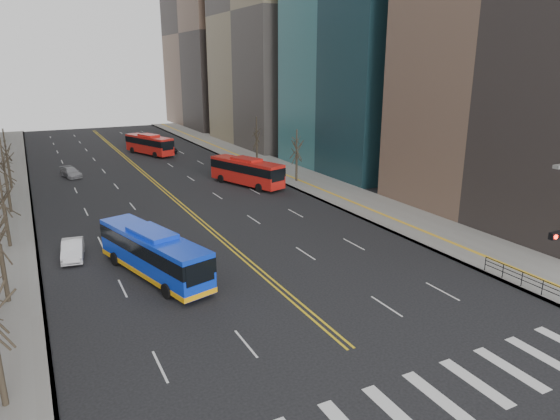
% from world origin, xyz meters
% --- Properties ---
extents(ground, '(220.00, 220.00, 0.00)m').
position_xyz_m(ground, '(0.00, 0.00, 0.00)').
color(ground, black).
extents(sidewalk_right, '(7.00, 130.00, 0.15)m').
position_xyz_m(sidewalk_right, '(17.50, 45.00, 0.07)').
color(sidewalk_right, gray).
rests_on(sidewalk_right, ground).
extents(sidewalk_left, '(5.00, 130.00, 0.15)m').
position_xyz_m(sidewalk_left, '(-16.50, 45.00, 0.07)').
color(sidewalk_left, gray).
rests_on(sidewalk_left, ground).
extents(crosswalk, '(26.70, 4.00, 0.01)m').
position_xyz_m(crosswalk, '(0.00, 0.00, 0.01)').
color(crosswalk, silver).
rests_on(crosswalk, ground).
extents(centerline, '(0.55, 100.00, 0.01)m').
position_xyz_m(centerline, '(0.00, 55.00, 0.01)').
color(centerline, gold).
rests_on(centerline, ground).
extents(pedestrian_railing, '(0.06, 6.06, 1.02)m').
position_xyz_m(pedestrian_railing, '(14.30, 6.00, 0.82)').
color(pedestrian_railing, black).
rests_on(pedestrian_railing, sidewalk_right).
extents(street_trees, '(35.20, 47.20, 7.60)m').
position_xyz_m(street_trees, '(-7.18, 34.55, 4.87)').
color(street_trees, '#2B231A').
rests_on(street_trees, ground).
extents(blue_bus, '(5.49, 11.77, 3.37)m').
position_xyz_m(blue_bus, '(-6.87, 19.09, 1.77)').
color(blue_bus, '#0E35D3').
rests_on(blue_bus, ground).
extents(red_bus_near, '(5.87, 10.97, 3.42)m').
position_xyz_m(red_bus_near, '(9.69, 41.15, 1.90)').
color(red_bus_near, red).
rests_on(red_bus_near, ground).
extents(red_bus_far, '(5.85, 10.66, 3.34)m').
position_xyz_m(red_bus_far, '(4.09, 68.25, 1.86)').
color(red_bus_far, red).
rests_on(red_bus_far, ground).
extents(car_white, '(2.07, 4.47, 1.42)m').
position_xyz_m(car_white, '(-11.65, 25.21, 0.71)').
color(car_white, silver).
rests_on(car_white, ground).
extents(car_dark_mid, '(1.95, 4.16, 1.38)m').
position_xyz_m(car_dark_mid, '(12.22, 41.11, 0.69)').
color(car_dark_mid, black).
rests_on(car_dark_mid, ground).
extents(car_silver, '(2.75, 4.69, 1.28)m').
position_xyz_m(car_silver, '(-9.07, 55.89, 0.64)').
color(car_silver, gray).
rests_on(car_silver, ground).
extents(car_dark_far, '(3.24, 4.92, 1.26)m').
position_xyz_m(car_dark_far, '(7.03, 68.77, 0.63)').
color(car_dark_far, black).
rests_on(car_dark_far, ground).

